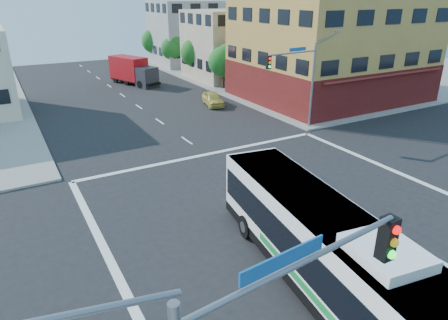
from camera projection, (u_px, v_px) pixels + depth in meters
ground at (287, 211)px, 21.62m from camera, size 120.00×120.00×0.00m
sidewalk_ne at (325, 66)px, 65.65m from camera, size 50.00×50.00×0.15m
corner_building_ne at (332, 44)px, 43.31m from camera, size 18.10×15.44×14.00m
building_east_near at (234, 45)px, 54.94m from camera, size 12.06×10.06×9.00m
building_east_far at (191, 33)px, 66.00m from camera, size 12.06×10.06×10.00m
signal_mast_ne at (299, 73)px, 32.38m from camera, size 7.91×1.13×8.07m
street_tree_a at (224, 60)px, 48.11m from camera, size 3.60×3.60×5.53m
street_tree_b at (195, 51)px, 54.48m from camera, size 3.80×3.80×5.79m
street_tree_c at (173, 47)px, 61.02m from camera, size 3.40×3.40×5.29m
street_tree_d at (154, 39)px, 67.29m from camera, size 4.00×4.00×6.03m
transit_bus at (320, 244)px, 15.49m from camera, size 4.53×13.15×3.82m
box_truck at (133, 71)px, 51.61m from camera, size 4.69×7.97×3.45m
parked_car at (213, 99)px, 42.04m from camera, size 2.50×4.35×1.39m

